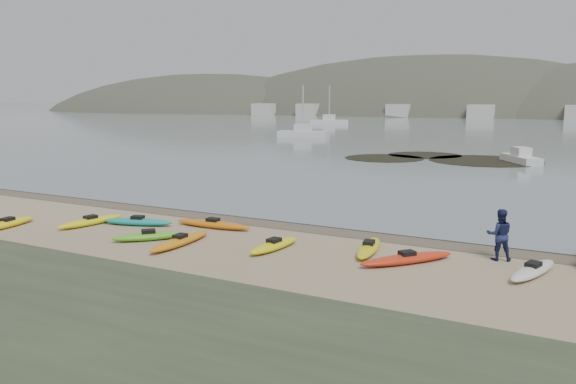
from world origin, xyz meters
The scene contains 8 objects.
ground centered at (0.00, 0.00, 0.00)m, with size 600.00×600.00×0.00m, color tan.
wet_sand centered at (0.00, -0.30, 0.00)m, with size 60.00×60.00×0.00m, color brown.
water centered at (0.00, 300.00, 0.01)m, with size 1200.00×1200.00×0.00m, color slate.
kayaks centered at (-0.74, -4.35, 0.17)m, with size 23.47×6.94×0.34m.
person_east centered at (9.78, -1.88, 0.96)m, with size 0.93×0.73×1.92m, color navy.
kelp_mats centered at (0.08, 32.15, 0.03)m, with size 18.27×12.39×0.04m.
moored_boats centered at (2.77, 79.54, 0.56)m, with size 87.36×88.52×1.20m.
far_town centered at (6.00, 145.00, 2.00)m, with size 199.00×5.00×4.00m.
Camera 1 is at (12.26, -23.23, 5.92)m, focal length 35.00 mm.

